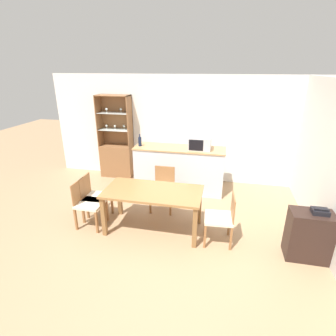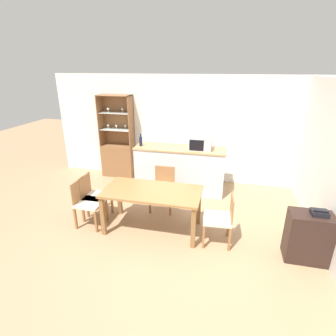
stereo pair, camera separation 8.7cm
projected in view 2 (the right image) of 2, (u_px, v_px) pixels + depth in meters
ground_plane at (159, 237)px, 4.44m from camera, size 18.00×18.00×0.00m
wall_back at (187, 130)px, 6.37m from camera, size 6.80×0.06×2.55m
kitchen_counter at (180, 169)px, 5.99m from camera, size 2.03×0.62×1.03m
display_cabinet at (118, 154)px, 6.80m from camera, size 0.82×0.37×2.08m
dining_table at (152, 195)px, 4.46m from camera, size 1.66×0.83×0.75m
dining_chair_side_left_far at (95, 196)px, 4.89m from camera, size 0.46×0.46×0.85m
dining_chair_side_right_near at (220, 218)px, 4.18m from camera, size 0.47×0.47×0.85m
dining_chair_head_far at (163, 188)px, 5.21m from camera, size 0.44×0.44×0.85m
dining_chair_side_left_near at (88, 202)px, 4.67m from camera, size 0.45×0.45×0.85m
microwave at (201, 143)px, 5.63m from camera, size 0.47×0.35×0.27m
wine_bottle at (141, 141)px, 5.90m from camera, size 0.07×0.07×0.28m
side_cabinet at (308, 237)px, 3.83m from camera, size 0.60×0.37×0.76m
telephone at (320, 213)px, 3.65m from camera, size 0.22×0.17×0.10m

